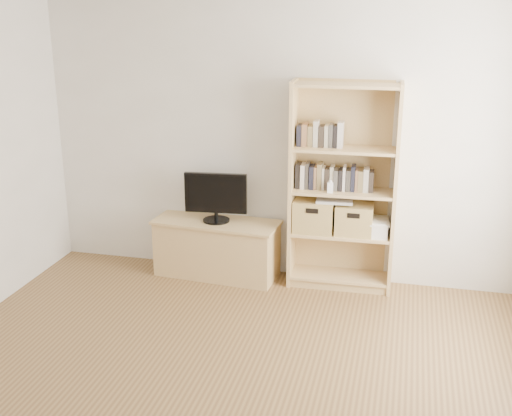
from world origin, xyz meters
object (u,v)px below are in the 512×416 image
(bookshelf, at_px, (343,188))
(basket_left, at_px, (314,215))
(tv_stand, at_px, (217,249))
(laptop, at_px, (335,200))
(television, at_px, (216,198))
(basket_right, at_px, (354,219))
(baby_monitor, at_px, (330,188))

(bookshelf, bearing_deg, basket_left, -178.81)
(tv_stand, distance_m, basket_left, 1.01)
(basket_left, relative_size, laptop, 1.11)
(television, bearing_deg, laptop, -3.89)
(bookshelf, height_order, basket_right, bookshelf)
(basket_left, bearing_deg, baby_monitor, -33.94)
(bookshelf, xyz_separation_m, laptop, (-0.07, -0.02, -0.11))
(basket_left, relative_size, basket_right, 1.09)
(basket_left, height_order, laptop, laptop)
(television, relative_size, baby_monitor, 6.12)
(baby_monitor, bearing_deg, basket_left, 134.74)
(laptop, bearing_deg, baby_monitor, -115.47)
(basket_left, distance_m, basket_right, 0.37)
(laptop, bearing_deg, television, 177.30)
(baby_monitor, bearing_deg, tv_stand, 163.97)
(tv_stand, height_order, basket_left, basket_left)
(tv_stand, xyz_separation_m, bookshelf, (1.18, 0.05, 0.68))
(basket_left, bearing_deg, television, -179.33)
(baby_monitor, height_order, basket_left, baby_monitor)
(bookshelf, relative_size, television, 3.22)
(bookshelf, bearing_deg, basket_right, -2.60)
(bookshelf, height_order, baby_monitor, bookshelf)
(baby_monitor, height_order, laptop, baby_monitor)
(laptop, bearing_deg, bookshelf, 11.25)
(basket_left, bearing_deg, bookshelf, 1.41)
(baby_monitor, relative_size, laptop, 0.30)
(tv_stand, relative_size, laptop, 3.56)
(laptop, bearing_deg, basket_right, 1.02)
(basket_right, bearing_deg, television, -178.56)
(baby_monitor, relative_size, basket_right, 0.29)
(television, relative_size, basket_right, 1.78)
(bookshelf, bearing_deg, laptop, -166.26)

